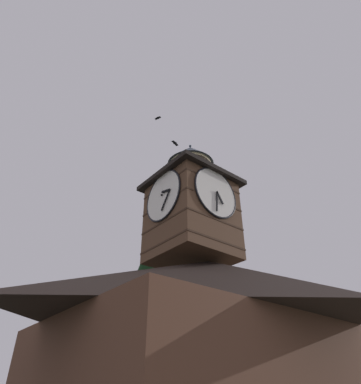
# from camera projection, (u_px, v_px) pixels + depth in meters

# --- Properties ---
(building_main) EXTENTS (14.57, 10.91, 8.04)m
(building_main) POSITION_uv_depth(u_px,v_px,m) (213.00, 345.00, 15.28)
(building_main) COLOR brown
(building_main) RESTS_ON ground_plane
(clock_tower) EXTENTS (4.55, 4.55, 7.69)m
(clock_tower) POSITION_uv_depth(u_px,v_px,m) (191.00, 207.00, 19.14)
(clock_tower) COLOR brown
(clock_tower) RESTS_ON building_main
(pine_tree_behind) EXTENTS (5.08, 5.08, 12.12)m
(pine_tree_behind) POSITION_uv_depth(u_px,v_px,m) (145.00, 332.00, 22.03)
(pine_tree_behind) COLOR #473323
(pine_tree_behind) RESTS_ON ground_plane
(moon) EXTENTS (1.44, 1.44, 1.44)m
(moon) POSITION_uv_depth(u_px,v_px,m) (120.00, 322.00, 51.94)
(moon) COLOR silver
(flying_bird_high) EXTENTS (0.30, 0.51, 0.13)m
(flying_bird_high) POSITION_uv_depth(u_px,v_px,m) (158.00, 118.00, 25.00)
(flying_bird_high) COLOR black
(flying_bird_low) EXTENTS (0.69, 0.39, 0.15)m
(flying_bird_low) POSITION_uv_depth(u_px,v_px,m) (175.00, 143.00, 25.76)
(flying_bird_low) COLOR black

